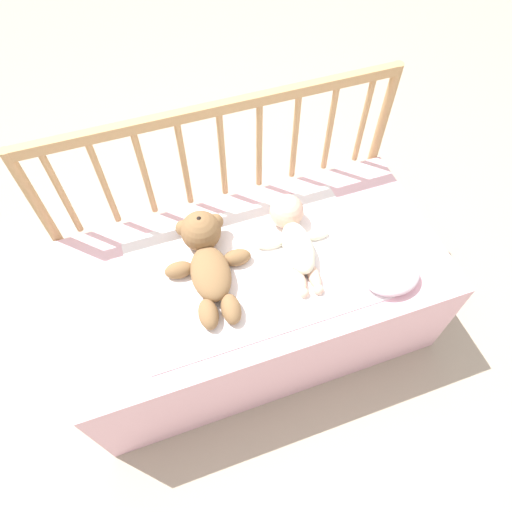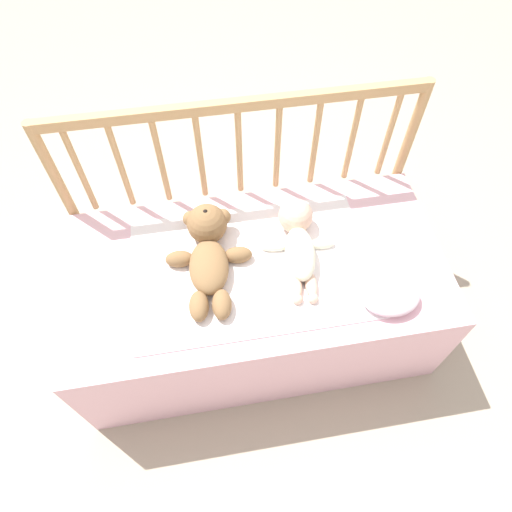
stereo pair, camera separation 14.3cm
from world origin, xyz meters
The scene contains 7 objects.
ground_plane centered at (0.00, 0.00, 0.00)m, with size 12.00×12.00×0.00m, color tan.
crib_mattress centered at (0.00, 0.00, 0.22)m, with size 1.30×0.66×0.45m.
crib_rail centered at (0.00, 0.35, 0.60)m, with size 1.30×0.04×0.85m.
blanket centered at (-0.02, -0.01, 0.45)m, with size 0.81×0.52×0.01m.
teddy_bear centered at (-0.15, 0.06, 0.50)m, with size 0.30×0.42×0.14m.
baby centered at (0.16, 0.05, 0.50)m, with size 0.26×0.39×0.12m.
small_pillow centered at (0.40, -0.21, 0.48)m, with size 0.19×0.14×0.06m.
Camera 1 is at (-0.28, -0.80, 1.75)m, focal length 32.00 mm.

